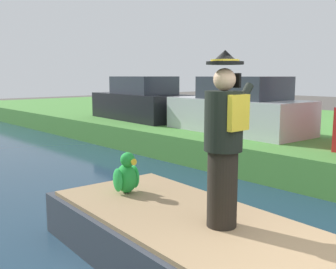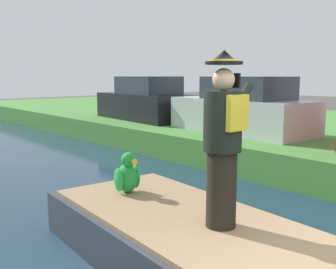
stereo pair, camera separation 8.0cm
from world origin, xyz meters
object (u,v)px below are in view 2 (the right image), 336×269
boat (191,243)px  parked_car_silver (242,109)px  parrot_plush (127,175)px  person_pirate (223,141)px  parked_car_dark (145,101)px

boat → parked_car_silver: bearing=33.4°
parrot_plush → person_pirate: bearing=-88.3°
person_pirate → boat: bearing=110.9°
parrot_plush → boat: bearing=-90.5°
parked_car_silver → parked_car_dark: same height
boat → parrot_plush: bearing=89.5°
boat → parked_car_dark: size_ratio=1.05×
parrot_plush → parked_car_silver: size_ratio=0.14×
parked_car_silver → parked_car_dark: size_ratio=1.00×
boat → parked_car_silver: (5.45, 3.60, 1.02)m
boat → parked_car_silver: parked_car_silver is taller
person_pirate → parked_car_silver: 6.71m
person_pirate → parrot_plush: 1.80m
boat → parked_car_dark: (5.45, 7.89, 1.02)m
person_pirate → parked_car_dark: (5.39, 8.28, -0.22)m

